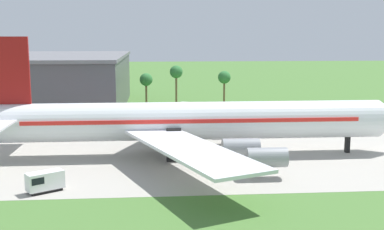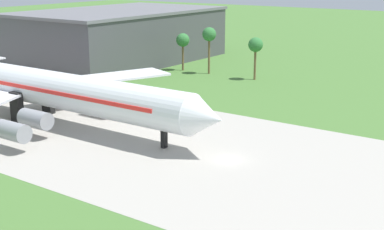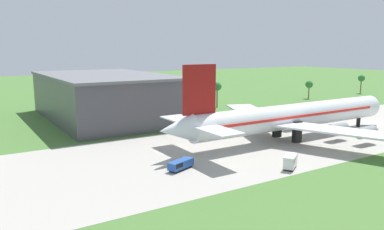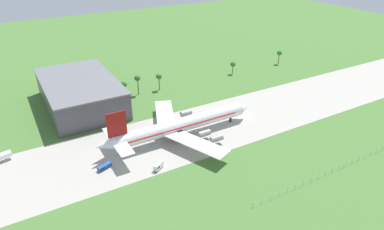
# 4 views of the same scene
# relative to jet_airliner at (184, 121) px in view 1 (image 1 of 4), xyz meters

# --- Properties ---
(jet_airliner) EXTENTS (78.33, 61.44, 20.18)m
(jet_airliner) POSITION_rel_jet_airliner_xyz_m (0.00, 0.00, 0.00)
(jet_airliner) COLOR white
(jet_airliner) RESTS_ON ground_plane
(fuel_truck) EXTENTS (5.04, 4.26, 2.73)m
(fuel_truck) POSITION_rel_jet_airliner_xyz_m (-19.52, -17.94, -4.52)
(fuel_truck) COLOR black
(fuel_truck) RESTS_ON ground_plane
(terminal_building) EXTENTS (36.72, 61.20, 15.08)m
(terminal_building) POSITION_rel_jet_airliner_xyz_m (-31.38, 55.87, 1.57)
(terminal_building) COLOR #47474C
(terminal_building) RESTS_ON ground_plane
(palm_tree_row) EXTENTS (121.20, 3.60, 12.10)m
(palm_tree_row) POSITION_rel_jet_airliner_xyz_m (37.52, 54.33, 2.22)
(palm_tree_row) COLOR brown
(palm_tree_row) RESTS_ON ground_plane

